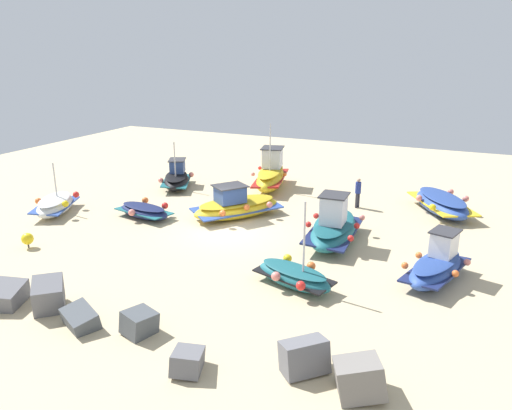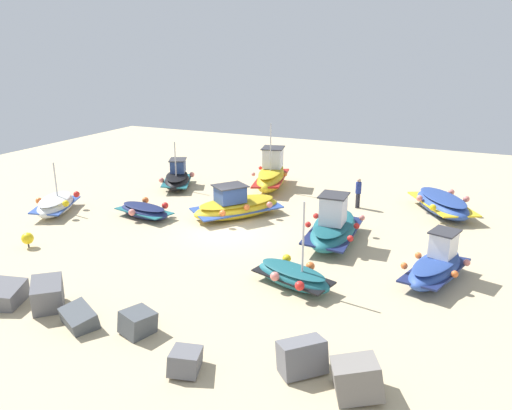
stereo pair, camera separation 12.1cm
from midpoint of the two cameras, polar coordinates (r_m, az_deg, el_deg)
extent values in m
plane|color=#C6B289|center=(24.49, -3.24, -3.11)|extent=(51.91, 51.91, 0.00)
ellipsoid|color=#2D4C9E|center=(20.52, 19.98, -7.11)|extent=(2.49, 4.00, 1.00)
cube|color=navy|center=(20.51, 20.00, -7.00)|extent=(2.45, 3.86, 0.18)
ellipsoid|color=navy|center=(20.38, 20.10, -6.15)|extent=(2.15, 3.51, 0.23)
cube|color=white|center=(20.69, 20.84, -4.21)|extent=(1.06, 1.19, 0.97)
cube|color=#333338|center=(20.51, 21.00, -2.88)|extent=(1.23, 1.38, 0.06)
sphere|color=orange|center=(19.83, 16.78, -6.69)|extent=(0.27, 0.27, 0.27)
sphere|color=orange|center=(19.91, 21.97, -7.35)|extent=(0.27, 0.27, 0.27)
sphere|color=orange|center=(20.95, 18.26, -5.52)|extent=(0.27, 0.27, 0.27)
sphere|color=#EA7F75|center=(21.06, 23.16, -6.10)|extent=(0.27, 0.27, 0.27)
ellipsoid|color=gold|center=(26.54, -2.03, -0.42)|extent=(4.43, 5.11, 1.03)
cube|color=#2D4C9E|center=(26.52, -2.04, -0.33)|extent=(4.32, 4.96, 0.22)
ellipsoid|color=gold|center=(26.42, -2.04, 0.35)|extent=(3.86, 4.47, 0.27)
cube|color=#2D4784|center=(26.10, -2.85, 1.25)|extent=(1.76, 1.82, 0.84)
cube|color=#333338|center=(25.98, -2.86, 2.20)|extent=(2.05, 2.11, 0.06)
sphere|color=#EA7F75|center=(26.22, 1.70, 0.03)|extent=(0.33, 0.33, 0.33)
sphere|color=red|center=(27.62, -1.79, 1.14)|extent=(0.33, 0.33, 0.33)
sphere|color=orange|center=(25.54, -0.95, -0.27)|extent=(0.33, 0.33, 0.33)
sphere|color=red|center=(27.07, -4.37, 0.43)|extent=(0.33, 0.33, 0.33)
sphere|color=orange|center=(24.97, -3.73, -0.96)|extent=(0.33, 0.33, 0.33)
ellipsoid|color=white|center=(29.20, -21.85, -0.04)|extent=(2.90, 3.90, 0.97)
cube|color=#2D4C9E|center=(29.19, -21.86, 0.04)|extent=(2.85, 3.77, 0.18)
ellipsoid|color=beige|center=(29.10, -21.93, 0.64)|extent=(2.51, 3.42, 0.24)
cylinder|color=#B7B7BC|center=(29.17, -21.90, 2.74)|extent=(0.08, 0.08, 1.87)
sphere|color=red|center=(29.53, -19.76, 1.16)|extent=(0.35, 0.35, 0.35)
sphere|color=orange|center=(29.47, -23.51, 0.45)|extent=(0.35, 0.35, 0.35)
sphere|color=yellow|center=(28.03, -20.85, 0.16)|extent=(0.35, 0.35, 0.35)
ellipsoid|color=gold|center=(31.84, 1.84, 3.00)|extent=(2.80, 5.20, 1.34)
cube|color=maroon|center=(31.83, 1.84, 3.11)|extent=(2.76, 5.01, 0.20)
ellipsoid|color=gold|center=(31.71, 1.85, 3.91)|extent=(2.42, 4.57, 0.29)
cube|color=silver|center=(32.22, 2.07, 5.43)|extent=(1.45, 1.61, 1.23)
cube|color=#333338|center=(32.09, 2.08, 6.56)|extent=(1.68, 1.87, 0.06)
cylinder|color=#B7B7BC|center=(31.11, 1.80, 6.63)|extent=(0.08, 0.08, 2.97)
sphere|color=#EA7F75|center=(30.76, -0.19, 3.55)|extent=(0.24, 0.24, 0.24)
sphere|color=orange|center=(31.62, 3.49, 3.53)|extent=(0.24, 0.24, 0.24)
sphere|color=red|center=(33.00, 0.60, 4.26)|extent=(0.24, 0.24, 0.24)
ellipsoid|color=#2D4C9E|center=(28.91, 20.64, 0.05)|extent=(4.12, 5.06, 1.02)
cube|color=gold|center=(28.89, 20.65, 0.14)|extent=(4.07, 4.93, 0.12)
ellipsoid|color=navy|center=(28.79, 20.73, 0.84)|extent=(3.61, 4.44, 0.19)
sphere|color=#EA7F75|center=(30.38, 21.58, 1.39)|extent=(0.35, 0.35, 0.35)
sphere|color=#EA7F75|center=(28.70, 18.34, 0.74)|extent=(0.35, 0.35, 0.35)
sphere|color=#EA7F75|center=(28.97, 23.06, 0.65)|extent=(0.35, 0.35, 0.35)
sphere|color=yellow|center=(27.28, 19.73, -0.27)|extent=(0.35, 0.35, 0.35)
ellipsoid|color=black|center=(32.47, -8.92, 2.72)|extent=(3.05, 4.02, 0.96)
cube|color=#1E6670|center=(32.46, -8.92, 2.79)|extent=(2.98, 3.89, 0.19)
ellipsoid|color=black|center=(32.38, -8.95, 3.32)|extent=(2.64, 3.52, 0.24)
cube|color=#2D4784|center=(32.98, -8.83, 4.43)|extent=(1.32, 1.45, 0.81)
cube|color=#333338|center=(32.89, -8.86, 5.16)|extent=(1.53, 1.69, 0.06)
cylinder|color=#B7B7BC|center=(31.77, -9.13, 5.22)|extent=(0.08, 0.08, 2.22)
sphere|color=#EA7F75|center=(31.92, -10.69, 2.82)|extent=(0.33, 0.33, 0.33)
sphere|color=#EA7F75|center=(32.92, -7.25, 3.48)|extent=(0.33, 0.33, 0.33)
ellipsoid|color=#1E6670|center=(23.37, 9.02, -3.03)|extent=(2.15, 4.91, 1.14)
cube|color=navy|center=(23.35, 9.02, -2.91)|extent=(2.15, 4.72, 0.21)
ellipsoid|color=#1A565F|center=(23.23, 9.07, -2.04)|extent=(1.84, 4.32, 0.27)
cube|color=silver|center=(22.73, 8.99, -0.53)|extent=(1.09, 1.25, 1.30)
cube|color=#333338|center=(22.53, 9.08, 1.11)|extent=(1.27, 1.45, 0.06)
sphere|color=#EA7F75|center=(24.32, 12.19, -1.44)|extent=(0.28, 0.28, 0.28)
sphere|color=red|center=(24.08, 7.02, -1.25)|extent=(0.28, 0.28, 0.28)
sphere|color=red|center=(23.04, 11.60, -2.37)|extent=(0.28, 0.28, 0.28)
sphere|color=red|center=(22.84, 6.13, -2.24)|extent=(0.28, 0.28, 0.28)
sphere|color=red|center=(21.83, 10.91, -3.79)|extent=(0.28, 0.28, 0.28)
ellipsoid|color=navy|center=(27.08, -12.58, -0.73)|extent=(3.47, 1.97, 0.69)
cube|color=#1E6670|center=(27.07, -12.58, -0.66)|extent=(3.35, 1.98, 0.09)
ellipsoid|color=#151E45|center=(27.00, -12.62, -0.17)|extent=(3.05, 1.72, 0.14)
sphere|color=orange|center=(28.06, -12.43, 0.54)|extent=(0.36, 0.36, 0.36)
sphere|color=#EA7F75|center=(26.52, -13.91, -0.82)|extent=(0.36, 0.36, 0.36)
sphere|color=red|center=(26.99, -10.25, -0.06)|extent=(0.36, 0.36, 0.36)
ellipsoid|color=#1E6670|center=(19.04, 4.41, -8.25)|extent=(3.48, 2.10, 0.81)
cube|color=black|center=(19.02, 4.41, -8.15)|extent=(3.35, 2.07, 0.13)
ellipsoid|color=#1A565F|center=(18.90, 4.43, -7.39)|extent=(3.05, 1.82, 0.18)
cylinder|color=#B7B7BC|center=(18.11, 5.62, -3.70)|extent=(0.08, 0.08, 2.71)
sphere|color=red|center=(17.97, 5.22, -9.21)|extent=(0.35, 0.35, 0.35)
sphere|color=orange|center=(19.29, 6.41, -6.99)|extent=(0.35, 0.35, 0.35)
sphere|color=#EA7F75|center=(18.60, 2.36, -8.17)|extent=(0.35, 0.35, 0.35)
sphere|color=yellow|center=(19.91, 3.72, -6.14)|extent=(0.35, 0.35, 0.35)
cylinder|color=#2D2D38|center=(28.52, 11.59, 0.48)|extent=(0.14, 0.14, 0.85)
cylinder|color=#2D2D38|center=(28.63, 11.80, 0.53)|extent=(0.14, 0.14, 0.85)
cylinder|color=navy|center=(28.37, 11.79, 1.94)|extent=(0.32, 0.32, 0.64)
sphere|color=tan|center=(28.26, 11.84, 2.78)|extent=(0.22, 0.22, 0.22)
cube|color=slate|center=(13.95, 11.71, -18.88)|extent=(1.69, 1.57, 1.26)
cube|color=slate|center=(14.49, 5.55, -16.94)|extent=(1.53, 1.51, 1.07)
cube|color=slate|center=(14.69, -7.85, -17.29)|extent=(1.10, 1.28, 0.80)
cube|color=#4C5156|center=(16.55, -13.19, -12.98)|extent=(1.16, 1.17, 0.88)
cube|color=#4C5156|center=(17.47, -19.41, -12.15)|extent=(1.50, 1.39, 0.87)
cube|color=slate|center=(18.76, -22.59, -9.53)|extent=(1.66, 1.65, 1.28)
cube|color=slate|center=(19.83, -26.83, -9.18)|extent=(1.70, 1.72, 0.96)
cylinder|color=#3F3F42|center=(24.83, -24.48, -4.25)|extent=(0.08, 0.08, 0.17)
sphere|color=yellow|center=(24.71, -24.58, -3.50)|extent=(0.53, 0.53, 0.53)
camera|label=1|loc=(0.06, -89.86, 0.04)|focal=34.91mm
camera|label=2|loc=(0.06, 90.14, -0.04)|focal=34.91mm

